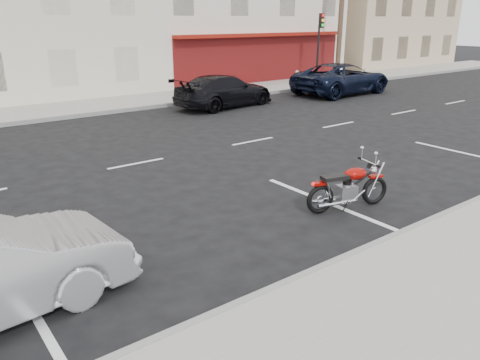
# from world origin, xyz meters

# --- Properties ---
(ground) EXTENTS (120.00, 120.00, 0.00)m
(ground) POSITION_xyz_m (0.00, 0.00, 0.00)
(ground) COLOR black
(ground) RESTS_ON ground
(curb_near) EXTENTS (80.00, 0.12, 0.16)m
(curb_near) POSITION_xyz_m (-5.00, -7.00, 0.08)
(curb_near) COLOR gray
(curb_near) RESTS_ON ground
(traffic_light) EXTENTS (0.26, 0.30, 3.80)m
(traffic_light) POSITION_xyz_m (13.50, 8.33, 2.56)
(traffic_light) COLOR black
(traffic_light) RESTS_ON sidewalk_far
(fire_hydrant) EXTENTS (0.20, 0.20, 0.72)m
(fire_hydrant) POSITION_xyz_m (12.00, 8.50, 0.53)
(fire_hydrant) COLOR beige
(fire_hydrant) RESTS_ON sidewalk_far
(motorcycle) EXTENTS (1.87, 0.77, 0.96)m
(motorcycle) POSITION_xyz_m (0.74, -5.66, 0.44)
(motorcycle) COLOR black
(motorcycle) RESTS_ON ground
(suv_far) EXTENTS (5.69, 2.82, 1.55)m
(suv_far) POSITION_xyz_m (11.72, 4.92, 0.78)
(suv_far) COLOR black
(suv_far) RESTS_ON ground
(car_far) EXTENTS (5.01, 2.59, 1.39)m
(car_far) POSITION_xyz_m (4.80, 5.51, 0.69)
(car_far) COLOR black
(car_far) RESTS_ON ground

